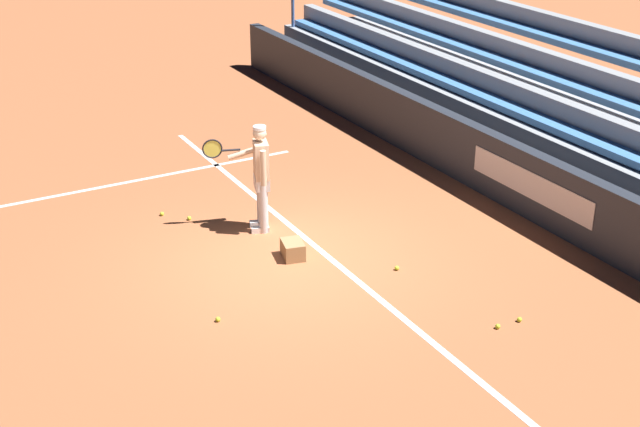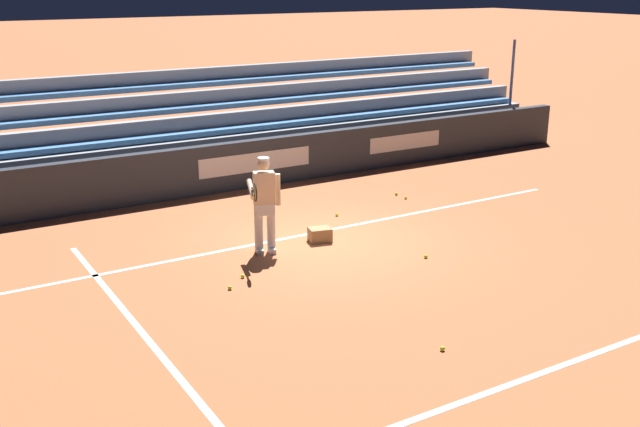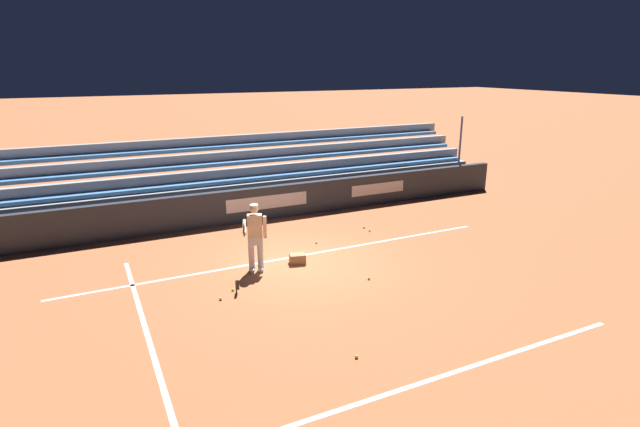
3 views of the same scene
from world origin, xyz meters
The scene contains 15 objects.
ground_plane centered at (0.00, 0.00, 0.00)m, with size 160.00×160.00×0.00m, color #B7663D.
court_baseline_white centered at (0.00, -0.50, 0.00)m, with size 12.00×0.10×0.01m, color white.
court_sideline_white centered at (4.11, 4.00, 0.00)m, with size 0.10×12.00×0.01m, color white.
court_service_line_white centered at (0.00, 5.50, 0.00)m, with size 8.22×0.10×0.01m, color white.
back_wall_sponsor_board centered at (-0.01, -4.10, 0.55)m, with size 20.11×0.25×1.10m.
bleacher_stand centered at (0.00, -5.93, 0.73)m, with size 19.10×2.40×2.95m.
tennis_player centered at (1.23, -0.05, 0.89)m, with size 0.80×0.94×1.71m.
ball_box_cardboard centered at (0.11, -0.03, 0.13)m, with size 0.40×0.30×0.26m, color #A87F51.
tennis_ball_toward_net centered at (-0.98, -1.17, 0.03)m, with size 0.07×0.07×0.07m, color #CCE533.
tennis_ball_stray_back centered at (-2.93, -1.42, 0.03)m, with size 0.07×0.07×0.07m, color #CCE533.
tennis_ball_near_player centered at (2.46, 1.16, 0.03)m, with size 0.07×0.07×0.07m, color #CCE533.
tennis_ball_on_baseline centered at (-1.03, 1.65, 0.03)m, with size 0.07×0.07×0.07m, color #CCE533.
tennis_ball_far_right centered at (-2.93, -1.78, 0.03)m, with size 0.07×0.07×0.07m, color #CCE533.
tennis_ball_by_box centered at (0.91, 4.42, 0.03)m, with size 0.07×0.07×0.07m, color #CCE533.
tennis_ball_midcourt centered at (2.09, 0.83, 0.03)m, with size 0.07×0.07×0.07m, color #CCE533.
Camera 3 is at (4.84, 11.02, 4.94)m, focal length 28.00 mm.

